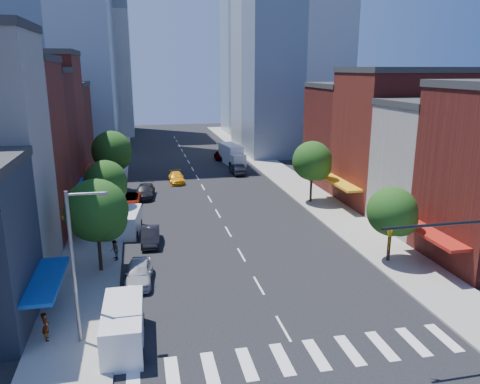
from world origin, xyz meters
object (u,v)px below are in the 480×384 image
Objects in this scene: parked_car_rear at (145,191)px; taxi at (176,178)px; parked_car_second at (150,236)px; box_truck at (232,155)px; pedestrian_near at (46,326)px; pedestrian_far at (115,250)px; cargo_van_near at (123,328)px; parked_car_third at (130,200)px; parked_car_front at (139,273)px; traffic_car_oncoming at (237,169)px; traffic_car_far at (220,155)px; cargo_van_far at (128,222)px.

parked_car_rear is 1.11× the size of taxi.
parked_car_second is 0.57× the size of box_truck.
pedestrian_far is at bearing -31.20° from pedestrian_near.
parked_car_third is at bearing 91.30° from cargo_van_near.
parked_car_front is 8.26m from cargo_van_near.
parked_car_second is 16.27m from cargo_van_near.
pedestrian_near reaches higher than parked_car_second.
traffic_car_oncoming reaches higher than taxi.
box_truck is (10.17, 11.51, 0.78)m from taxi.
cargo_van_near reaches higher than traffic_car_oncoming.
pedestrian_near is at bearing 163.82° from cargo_van_near.
traffic_car_far is 45.51m from pedestrian_far.
cargo_van_far is at bearing 54.18° from traffic_car_oncoming.
cargo_van_far is at bearing 162.19° from pedestrian_far.
traffic_car_oncoming is (15.67, 42.75, -0.38)m from cargo_van_near.
taxi is 1.09× the size of traffic_car_far.
parked_car_front is 1.06× the size of traffic_car_far.
parked_car_front is 24.14m from parked_car_rear.
traffic_car_far is (-0.50, 12.44, -0.03)m from traffic_car_oncoming.
box_truck reaches higher than parked_car_second.
pedestrian_far is at bearing -92.33° from parked_car_rear.
pedestrian_near reaches higher than traffic_car_far.
taxi is (4.26, 23.16, -0.05)m from parked_car_second.
parked_car_third is at bearing 63.40° from traffic_car_far.
cargo_van_far is at bearing -125.44° from box_truck.
traffic_car_oncoming is (14.75, 34.55, -0.02)m from parked_car_front.
taxi is 10.02m from traffic_car_oncoming.
parked_car_second is at bearing 84.24° from cargo_van_near.
pedestrian_far is (-2.83, -19.67, 0.22)m from parked_car_rear.
taxi is at bearing 79.54° from cargo_van_far.
parked_car_second is at bearing -76.40° from parked_car_third.
parked_car_third is 0.99× the size of parked_car_rear.
box_truck is at bearing 74.35° from parked_car_front.
parked_car_rear is 31.56m from pedestrian_near.
taxi is at bearing 84.61° from parked_car_front.
parked_car_second is 1.03× the size of traffic_car_far.
box_truck is at bearing 109.26° from traffic_car_far.
traffic_car_far is at bearing -34.36° from pedestrian_near.
box_truck is at bearing 57.54° from parked_car_rear.
traffic_car_oncoming is at bearing 46.52° from parked_car_third.
traffic_car_oncoming is at bearing 71.18° from cargo_van_near.
pedestrian_near is (-19.58, -53.80, 0.26)m from traffic_car_far.
pedestrian_near is at bearing -123.70° from parked_car_front.
parked_car_rear is 17.33m from traffic_car_oncoming.
pedestrian_far is at bearing -91.09° from cargo_van_far.
cargo_van_far is at bearing -92.32° from parked_car_rear.
traffic_car_oncoming is 1.07× the size of traffic_car_far.
box_truck reaches higher than cargo_van_far.
cargo_van_near reaches higher than taxi.
pedestrian_near is at bearing -26.45° from pedestrian_far.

